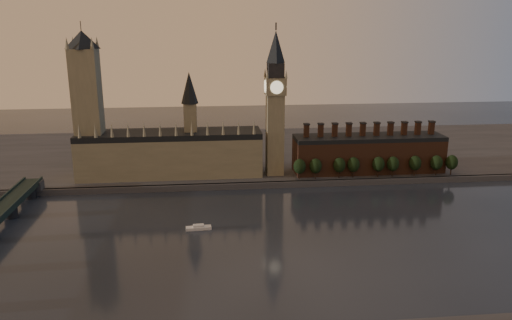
# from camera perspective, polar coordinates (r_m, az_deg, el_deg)

# --- Properties ---
(ground) EXTENTS (900.00, 900.00, 0.00)m
(ground) POSITION_cam_1_polar(r_m,az_deg,el_deg) (264.27, 3.27, -9.38)
(ground) COLOR black
(ground) RESTS_ON ground
(north_bank) EXTENTS (900.00, 182.00, 4.00)m
(north_bank) POSITION_cam_1_polar(r_m,az_deg,el_deg) (430.63, -0.44, 0.76)
(north_bank) COLOR #48494E
(north_bank) RESTS_ON ground
(palace_of_westminster) EXTENTS (130.00, 30.30, 74.00)m
(palace_of_westminster) POSITION_cam_1_polar(r_m,az_deg,el_deg) (363.67, -9.65, 0.99)
(palace_of_westminster) COLOR gray
(palace_of_westminster) RESTS_ON north_bank
(victoria_tower) EXTENTS (24.00, 24.00, 108.00)m
(victoria_tower) POSITION_cam_1_polar(r_m,az_deg,el_deg) (364.63, -18.72, 6.45)
(victoria_tower) COLOR gray
(victoria_tower) RESTS_ON north_bank
(big_ben) EXTENTS (15.00, 15.00, 107.00)m
(big_ben) POSITION_cam_1_polar(r_m,az_deg,el_deg) (354.42, 2.21, 6.64)
(big_ben) COLOR gray
(big_ben) RESTS_ON north_bank
(chimney_block) EXTENTS (110.00, 25.00, 37.00)m
(chimney_block) POSITION_cam_1_polar(r_m,az_deg,el_deg) (378.31, 12.71, 0.79)
(chimney_block) COLOR brown
(chimney_block) RESTS_ON north_bank
(embankment_tree_0) EXTENTS (8.60, 8.60, 14.88)m
(embankment_tree_0) POSITION_cam_1_polar(r_m,az_deg,el_deg) (351.29, 5.00, -0.73)
(embankment_tree_0) COLOR black
(embankment_tree_0) RESTS_ON north_bank
(embankment_tree_1) EXTENTS (8.60, 8.60, 14.88)m
(embankment_tree_1) POSITION_cam_1_polar(r_m,az_deg,el_deg) (353.49, 6.83, -0.68)
(embankment_tree_1) COLOR black
(embankment_tree_1) RESTS_ON north_bank
(embankment_tree_2) EXTENTS (8.60, 8.60, 14.88)m
(embankment_tree_2) POSITION_cam_1_polar(r_m,az_deg,el_deg) (358.31, 9.51, -0.57)
(embankment_tree_2) COLOR black
(embankment_tree_2) RESTS_ON north_bank
(embankment_tree_3) EXTENTS (8.60, 8.60, 14.88)m
(embankment_tree_3) POSITION_cam_1_polar(r_m,az_deg,el_deg) (361.18, 11.08, -0.52)
(embankment_tree_3) COLOR black
(embankment_tree_3) RESTS_ON north_bank
(embankment_tree_4) EXTENTS (8.60, 8.60, 14.88)m
(embankment_tree_4) POSITION_cam_1_polar(r_m,az_deg,el_deg) (366.27, 13.82, -0.46)
(embankment_tree_4) COLOR black
(embankment_tree_4) RESTS_ON north_bank
(embankment_tree_5) EXTENTS (8.60, 8.60, 14.88)m
(embankment_tree_5) POSITION_cam_1_polar(r_m,az_deg,el_deg) (369.64, 15.39, -0.42)
(embankment_tree_5) COLOR black
(embankment_tree_5) RESTS_ON north_bank
(embankment_tree_6) EXTENTS (8.60, 8.60, 14.88)m
(embankment_tree_6) POSITION_cam_1_polar(r_m,az_deg,el_deg) (376.21, 17.72, -0.33)
(embankment_tree_6) COLOR black
(embankment_tree_6) RESTS_ON north_bank
(embankment_tree_7) EXTENTS (8.60, 8.60, 14.88)m
(embankment_tree_7) POSITION_cam_1_polar(r_m,az_deg,el_deg) (382.26, 19.93, -0.29)
(embankment_tree_7) COLOR black
(embankment_tree_7) RESTS_ON north_bank
(embankment_tree_8) EXTENTS (8.60, 8.60, 14.88)m
(embankment_tree_8) POSITION_cam_1_polar(r_m,az_deg,el_deg) (387.02, 21.47, -0.25)
(embankment_tree_8) COLOR black
(embankment_tree_8) RESTS_ON north_bank
(river_boat) EXTENTS (14.29, 4.96, 2.81)m
(river_boat) POSITION_cam_1_polar(r_m,az_deg,el_deg) (280.82, -6.59, -7.68)
(river_boat) COLOR white
(river_boat) RESTS_ON ground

